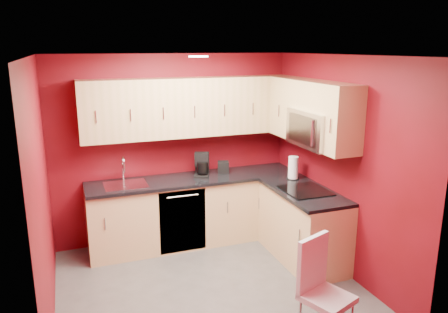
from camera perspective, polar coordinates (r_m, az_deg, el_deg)
floor at (r=5.04m, az=-1.92°, el=-16.72°), size 3.20×3.20×0.00m
ceiling at (r=4.32m, az=-2.20°, el=13.04°), size 3.20×3.20×0.00m
wall_back at (r=5.92m, az=-6.61°, el=1.05°), size 3.20×0.00×3.20m
wall_front at (r=3.22m, az=6.49°, el=-10.40°), size 3.20×0.00×3.20m
wall_left at (r=4.33m, az=-22.69°, el=-4.94°), size 0.00×3.00×3.00m
wall_right at (r=5.23m, az=14.86°, el=-1.11°), size 0.00×3.00×3.00m
base_cabinets_back at (r=5.93m, az=-3.79°, el=-7.11°), size 2.80×0.60×0.87m
base_cabinets_right at (r=5.53m, az=10.24°, el=-8.94°), size 0.60×1.30×0.87m
countertop_back at (r=5.77m, az=-3.82°, el=-2.95°), size 2.80×0.63×0.04m
countertop_right at (r=5.35m, az=10.40°, el=-4.53°), size 0.63×1.27×0.04m
upper_cabinets_back at (r=5.70m, az=-4.38°, el=6.47°), size 2.80×0.35×0.75m
upper_cabinets_right at (r=5.37m, az=11.05°, el=6.45°), size 0.35×1.55×0.75m
microwave at (r=5.19m, az=12.01°, el=3.59°), size 0.42×0.76×0.42m
cooktop at (r=5.31m, az=10.56°, el=-4.39°), size 0.50×0.55×0.01m
sink at (r=5.59m, az=-12.77°, el=-3.24°), size 0.52×0.42×0.35m
dishwasher_front at (r=5.61m, az=-5.41°, el=-8.43°), size 0.60×0.02×0.82m
downlight at (r=4.61m, az=-3.38°, el=12.91°), size 0.20×0.20×0.01m
coffee_maker at (r=5.77m, az=-2.96°, el=-1.11°), size 0.27×0.30×0.31m
napkin_holder at (r=5.94m, az=-0.10°, el=-1.41°), size 0.18×0.18×0.16m
paper_towel at (r=5.72m, az=9.02°, el=-1.47°), size 0.20×0.20×0.30m
dining_chair at (r=4.13m, az=13.32°, el=-16.92°), size 0.51×0.52×0.95m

